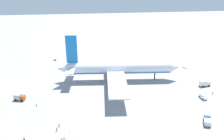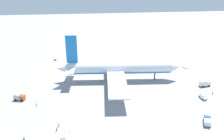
% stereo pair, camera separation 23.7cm
% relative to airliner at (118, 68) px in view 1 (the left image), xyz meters
% --- Properties ---
extents(ground_plane, '(600.00, 600.00, 0.00)m').
position_rel_airliner_xyz_m(ground_plane, '(1.23, -0.21, -7.19)').
color(ground_plane, gray).
extents(airliner, '(68.41, 69.69, 25.72)m').
position_rel_airliner_xyz_m(airliner, '(0.00, 0.00, 0.00)').
color(airliner, silver).
rests_on(airliner, ground).
extents(service_truck_1, '(6.02, 3.04, 3.09)m').
position_rel_airliner_xyz_m(service_truck_1, '(43.92, -14.93, -5.54)').
color(service_truck_1, white).
rests_on(service_truck_1, ground).
extents(service_truck_2, '(5.42, 3.74, 2.92)m').
position_rel_airliner_xyz_m(service_truck_2, '(-49.45, -15.89, -5.60)').
color(service_truck_2, '#BF4C14').
rests_on(service_truck_2, ground).
extents(service_truck_3, '(4.33, 5.50, 2.46)m').
position_rel_airliner_xyz_m(service_truck_3, '(26.54, -47.45, -5.84)').
color(service_truck_3, '#194CA5').
rests_on(service_truck_3, ground).
extents(service_van, '(2.26, 4.60, 1.97)m').
position_rel_airliner_xyz_m(service_van, '(35.89, -27.73, -6.16)').
color(service_van, white).
rests_on(service_van, ground).
extents(baggage_cart_1, '(2.11, 3.22, 1.43)m').
position_rel_airliner_xyz_m(baggage_cart_1, '(-37.46, 41.53, -6.41)').
color(baggage_cart_1, gray).
rests_on(baggage_cart_1, ground).
extents(baggage_cart_2, '(2.57, 3.40, 0.40)m').
position_rel_airliner_xyz_m(baggage_cart_2, '(46.45, 12.81, -6.93)').
color(baggage_cart_2, gray).
rests_on(baggage_cart_2, ground).
extents(ground_worker_0, '(0.49, 0.49, 1.62)m').
position_rel_airliner_xyz_m(ground_worker_0, '(-30.68, -42.94, -6.37)').
color(ground_worker_0, '#3F3F47').
rests_on(ground_worker_0, ground).
extents(ground_worker_1, '(0.52, 0.52, 1.65)m').
position_rel_airliner_xyz_m(ground_worker_1, '(-30.01, -40.43, -6.36)').
color(ground_worker_1, navy).
rests_on(ground_worker_1, ground).
extents(ground_worker_2, '(0.45, 0.45, 1.77)m').
position_rel_airliner_xyz_m(ground_worker_2, '(49.39, -12.07, -6.29)').
color(ground_worker_2, '#3F3F47').
rests_on(ground_worker_2, ground).
extents(ground_worker_3, '(0.56, 0.56, 1.62)m').
position_rel_airliner_xyz_m(ground_worker_3, '(43.18, -24.10, -6.38)').
color(ground_worker_3, black).
rests_on(ground_worker_3, ground).
extents(ground_worker_4, '(0.53, 0.53, 1.63)m').
position_rel_airliner_xyz_m(ground_worker_4, '(-40.86, -22.93, -6.37)').
color(ground_worker_4, navy).
rests_on(ground_worker_4, ground).
extents(traffic_cone_0, '(0.36, 0.36, 0.55)m').
position_rel_airliner_xyz_m(traffic_cone_0, '(-41.45, 22.42, -6.92)').
color(traffic_cone_0, orange).
rests_on(traffic_cone_0, ground).
extents(traffic_cone_1, '(0.36, 0.36, 0.55)m').
position_rel_airliner_xyz_m(traffic_cone_1, '(18.76, 37.90, -6.92)').
color(traffic_cone_1, orange).
rests_on(traffic_cone_1, ground).
extents(traffic_cone_2, '(0.36, 0.36, 0.55)m').
position_rel_airliner_xyz_m(traffic_cone_2, '(34.82, -33.99, -6.92)').
color(traffic_cone_2, orange).
rests_on(traffic_cone_2, ground).
extents(traffic_cone_3, '(0.36, 0.36, 0.55)m').
position_rel_airliner_xyz_m(traffic_cone_3, '(42.65, 4.49, -6.92)').
color(traffic_cone_3, orange).
rests_on(traffic_cone_3, ground).
extents(traffic_cone_4, '(0.36, 0.36, 0.55)m').
position_rel_airliner_xyz_m(traffic_cone_4, '(-26.09, -44.90, -6.92)').
color(traffic_cone_4, orange).
rests_on(traffic_cone_4, ground).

